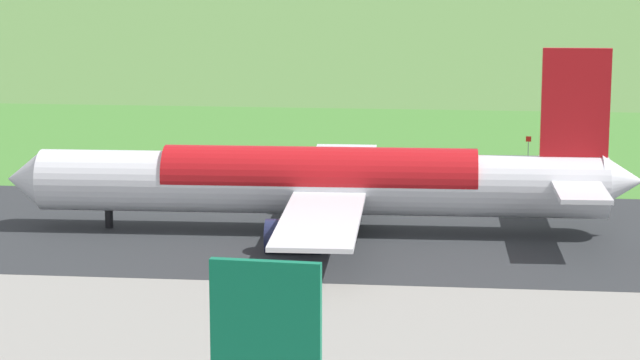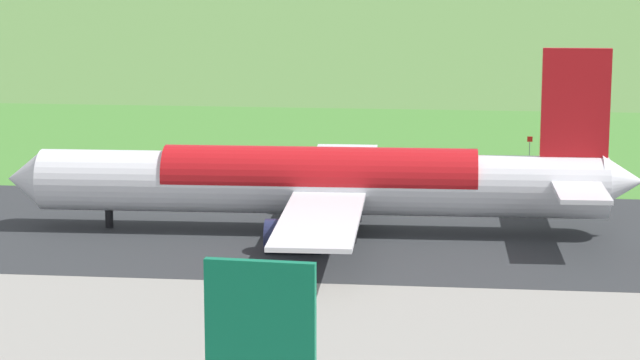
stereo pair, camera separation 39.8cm
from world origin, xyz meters
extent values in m
plane|color=#547F3D|center=(0.00, 0.00, 0.00)|extent=(800.00, 800.00, 0.00)
cube|color=#2D3033|center=(0.00, 0.00, 0.03)|extent=(600.00, 33.24, 0.06)
cube|color=#478534|center=(0.00, -37.79, 0.02)|extent=(600.00, 80.00, 0.04)
cylinder|color=white|center=(6.32, 0.00, 4.20)|extent=(48.13, 6.58, 5.20)
cone|color=white|center=(31.81, 0.73, 4.20)|extent=(3.14, 5.02, 4.94)
cone|color=white|center=(-18.87, -0.72, 4.80)|extent=(3.63, 4.52, 4.42)
cube|color=red|center=(-14.79, -0.61, 11.30)|extent=(5.61, 0.66, 9.00)
cube|color=white|center=(-14.95, 4.89, 5.00)|extent=(4.26, 9.11, 0.36)
cube|color=white|center=(-14.63, -6.10, 5.00)|extent=(4.26, 9.11, 0.36)
cube|color=white|center=(5.01, 10.97, 3.80)|extent=(6.63, 22.16, 0.35)
cube|color=white|center=(5.64, -11.02, 3.80)|extent=(6.63, 22.16, 0.35)
cylinder|color=#23284C|center=(7.61, 7.54, 1.32)|extent=(4.58, 2.93, 2.80)
cylinder|color=#23284C|center=(8.04, -7.45, 1.32)|extent=(4.58, 2.93, 2.80)
cylinder|color=black|center=(24.56, 0.52, 1.71)|extent=(0.70, 0.70, 3.42)
cylinder|color=black|center=(3.21, 3.91, 1.71)|extent=(0.70, 0.70, 3.42)
cylinder|color=black|center=(3.44, -4.08, 1.71)|extent=(0.70, 0.70, 3.42)
cylinder|color=red|center=(6.32, 0.00, 4.72)|extent=(26.54, 5.98, 5.23)
cube|color=#0C724C|center=(2.12, 58.82, 9.00)|extent=(4.48, 0.74, 7.17)
cylinder|color=slate|center=(-13.10, -39.95, 0.85)|extent=(0.10, 0.10, 1.71)
cube|color=red|center=(-13.10, -39.97, 2.01)|extent=(0.60, 0.04, 0.60)
cone|color=orange|center=(-9.45, -37.20, 0.28)|extent=(0.40, 0.40, 0.55)
camera|label=1|loc=(-5.36, 108.07, 25.35)|focal=73.59mm
camera|label=2|loc=(-5.76, 108.02, 25.35)|focal=73.59mm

